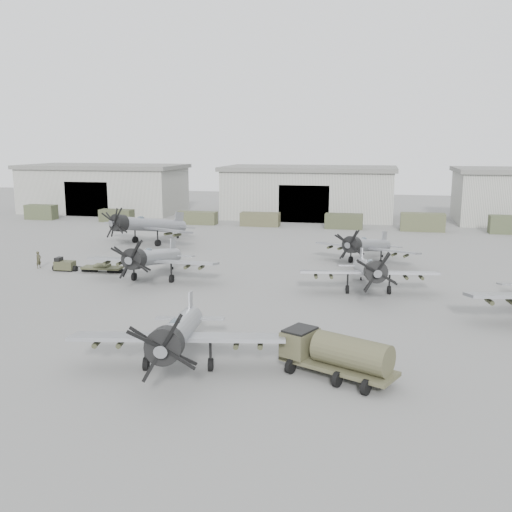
% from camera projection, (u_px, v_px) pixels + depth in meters
% --- Properties ---
extents(ground, '(220.00, 220.00, 0.00)m').
position_uv_depth(ground, '(197.00, 332.00, 38.87)').
color(ground, '#5E5E5C').
rests_on(ground, ground).
extents(hangar_left, '(29.00, 14.80, 8.70)m').
position_uv_depth(hangar_left, '(104.00, 188.00, 105.29)').
color(hangar_left, '#B2B3A7').
rests_on(hangar_left, ground).
extents(hangar_center, '(29.00, 14.80, 8.70)m').
position_uv_depth(hangar_center, '(309.00, 192.00, 97.40)').
color(hangar_center, '#B2B3A7').
rests_on(hangar_center, ground).
extents(support_truck_0, '(5.13, 2.20, 2.43)m').
position_uv_depth(support_truck_0, '(41.00, 212.00, 95.62)').
color(support_truck_0, '#41472E').
rests_on(support_truck_0, ground).
extents(support_truck_1, '(5.41, 2.20, 1.97)m').
position_uv_depth(support_truck_1, '(117.00, 216.00, 92.82)').
color(support_truck_1, '#3B3F29').
rests_on(support_truck_1, ground).
extents(support_truck_2, '(6.34, 2.20, 1.97)m').
position_uv_depth(support_truck_2, '(197.00, 218.00, 89.98)').
color(support_truck_2, '#464930').
rests_on(support_truck_2, ground).
extents(support_truck_3, '(6.00, 2.20, 2.08)m').
position_uv_depth(support_truck_3, '(260.00, 219.00, 87.84)').
color(support_truck_3, '#4A4930').
rests_on(support_truck_3, ground).
extents(support_truck_4, '(5.58, 2.20, 2.23)m').
position_uv_depth(support_truck_4, '(344.00, 221.00, 85.17)').
color(support_truck_4, '#3B3F29').
rests_on(support_truck_4, ground).
extents(support_truck_5, '(6.28, 2.20, 2.63)m').
position_uv_depth(support_truck_5, '(423.00, 222.00, 82.78)').
color(support_truck_5, '#474A30').
rests_on(support_truck_5, ground).
extents(aircraft_near_1, '(12.28, 11.05, 4.87)m').
position_uv_depth(aircraft_near_1, '(177.00, 333.00, 31.76)').
color(aircraft_near_1, '#919499').
rests_on(aircraft_near_1, ground).
extents(aircraft_mid_1, '(12.25, 11.02, 4.93)m').
position_uv_depth(aircraft_mid_1, '(151.00, 258.00, 52.42)').
color(aircraft_mid_1, gray).
rests_on(aircraft_mid_1, ground).
extents(aircraft_mid_2, '(11.79, 10.61, 4.68)m').
position_uv_depth(aircraft_mid_2, '(369.00, 270.00, 48.14)').
color(aircraft_mid_2, '#95979D').
rests_on(aircraft_mid_2, ground).
extents(aircraft_far_0, '(13.39, 12.14, 5.48)m').
position_uv_depth(aircraft_far_0, '(145.00, 225.00, 71.60)').
color(aircraft_far_0, gray).
rests_on(aircraft_far_0, ground).
extents(aircraft_far_1, '(11.13, 10.06, 4.52)m').
position_uv_depth(aircraft_far_1, '(366.00, 245.00, 59.82)').
color(aircraft_far_1, gray).
rests_on(aircraft_far_1, ground).
extents(fuel_tanker, '(6.74, 4.64, 2.49)m').
position_uv_depth(fuel_tanker, '(337.00, 353.00, 31.05)').
color(fuel_tanker, '#48462F').
rests_on(fuel_tanker, ground).
extents(tug_trailer, '(6.98, 1.64, 1.40)m').
position_uv_depth(tug_trailer, '(79.00, 266.00, 56.96)').
color(tug_trailer, '#3A3C27').
rests_on(tug_trailer, ground).
extents(ground_crew, '(0.53, 0.71, 1.75)m').
position_uv_depth(ground_crew, '(39.00, 260.00, 58.33)').
color(ground_crew, '#393725').
rests_on(ground_crew, ground).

